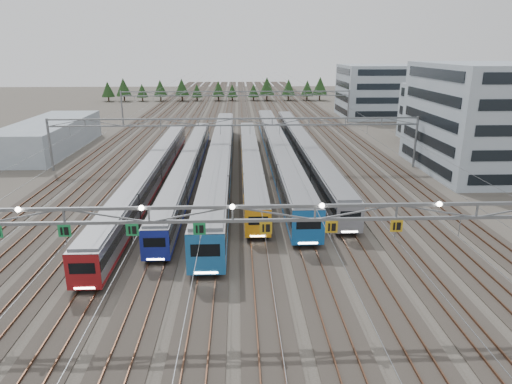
{
  "coord_description": "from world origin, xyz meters",
  "views": [
    {
      "loc": [
        0.46,
        -28.85,
        17.97
      ],
      "look_at": [
        2.24,
        16.82,
        3.5
      ],
      "focal_mm": 32.0,
      "sensor_mm": 36.0,
      "label": 1
    }
  ],
  "objects_px": {
    "depot_bldg_south": "(489,119)",
    "gantry_near": "(232,218)",
    "train_d": "(251,160)",
    "gantry_mid": "(235,128)",
    "depot_bldg_mid": "(447,115)",
    "train_e": "(277,149)",
    "gantry_far": "(236,97)",
    "train_a": "(152,173)",
    "west_shed": "(50,136)",
    "train_f": "(303,148)",
    "depot_bldg_north": "(382,91)",
    "train_c": "(221,157)",
    "train_b": "(189,165)"
  },
  "relations": [
    {
      "from": "depot_bldg_south",
      "to": "gantry_near",
      "type": "bearing_deg",
      "value": -135.1
    },
    {
      "from": "train_d",
      "to": "gantry_mid",
      "type": "xyz_separation_m",
      "value": [
        -2.25,
        2.5,
        4.47
      ]
    },
    {
      "from": "depot_bldg_south",
      "to": "depot_bldg_mid",
      "type": "xyz_separation_m",
      "value": [
        3.7,
        21.64,
        -2.42
      ]
    },
    {
      "from": "train_e",
      "to": "gantry_far",
      "type": "relative_size",
      "value": 1.21
    },
    {
      "from": "train_a",
      "to": "train_e",
      "type": "distance_m",
      "value": 22.06
    },
    {
      "from": "train_e",
      "to": "west_shed",
      "type": "relative_size",
      "value": 2.27
    },
    {
      "from": "train_f",
      "to": "depot_bldg_north",
      "type": "xyz_separation_m",
      "value": [
        28.28,
        50.04,
        4.8
      ]
    },
    {
      "from": "train_e",
      "to": "train_d",
      "type": "bearing_deg",
      "value": -126.83
    },
    {
      "from": "train_f",
      "to": "gantry_far",
      "type": "bearing_deg",
      "value": 105.81
    },
    {
      "from": "west_shed",
      "to": "train_d",
      "type": "bearing_deg",
      "value": -26.19
    },
    {
      "from": "train_e",
      "to": "west_shed",
      "type": "height_order",
      "value": "west_shed"
    },
    {
      "from": "train_c",
      "to": "depot_bldg_north",
      "type": "xyz_separation_m",
      "value": [
        41.78,
        57.31,
        4.53
      ]
    },
    {
      "from": "train_c",
      "to": "gantry_far",
      "type": "height_order",
      "value": "gantry_far"
    },
    {
      "from": "train_d",
      "to": "west_shed",
      "type": "height_order",
      "value": "west_shed"
    },
    {
      "from": "train_e",
      "to": "gantry_mid",
      "type": "height_order",
      "value": "gantry_mid"
    },
    {
      "from": "gantry_near",
      "to": "depot_bldg_north",
      "type": "height_order",
      "value": "depot_bldg_north"
    },
    {
      "from": "gantry_mid",
      "to": "depot_bldg_south",
      "type": "height_order",
      "value": "depot_bldg_south"
    },
    {
      "from": "train_a",
      "to": "train_d",
      "type": "distance_m",
      "value": 15.09
    },
    {
      "from": "train_b",
      "to": "train_c",
      "type": "relative_size",
      "value": 0.83
    },
    {
      "from": "gantry_mid",
      "to": "gantry_far",
      "type": "height_order",
      "value": "same"
    },
    {
      "from": "train_d",
      "to": "west_shed",
      "type": "bearing_deg",
      "value": 153.81
    },
    {
      "from": "train_c",
      "to": "train_d",
      "type": "xyz_separation_m",
      "value": [
        4.5,
        -0.49,
        -0.4
      ]
    },
    {
      "from": "gantry_mid",
      "to": "depot_bldg_south",
      "type": "xyz_separation_m",
      "value": [
        37.57,
        -2.63,
        1.57
      ]
    },
    {
      "from": "train_a",
      "to": "depot_bldg_south",
      "type": "height_order",
      "value": "depot_bldg_south"
    },
    {
      "from": "train_a",
      "to": "gantry_near",
      "type": "height_order",
      "value": "gantry_near"
    },
    {
      "from": "train_c",
      "to": "west_shed",
      "type": "relative_size",
      "value": 2.27
    },
    {
      "from": "train_b",
      "to": "depot_bldg_mid",
      "type": "bearing_deg",
      "value": 26.41
    },
    {
      "from": "gantry_far",
      "to": "depot_bldg_north",
      "type": "relative_size",
      "value": 2.56
    },
    {
      "from": "train_d",
      "to": "gantry_mid",
      "type": "distance_m",
      "value": 5.59
    },
    {
      "from": "train_b",
      "to": "train_e",
      "type": "distance_m",
      "value": 15.88
    },
    {
      "from": "train_b",
      "to": "depot_bldg_north",
      "type": "distance_m",
      "value": 76.05
    },
    {
      "from": "train_b",
      "to": "depot_bldg_south",
      "type": "xyz_separation_m",
      "value": [
        44.32,
        2.21,
        6.05
      ]
    },
    {
      "from": "train_d",
      "to": "gantry_far",
      "type": "height_order",
      "value": "gantry_far"
    },
    {
      "from": "gantry_far",
      "to": "gantry_mid",
      "type": "bearing_deg",
      "value": -90.0
    },
    {
      "from": "train_e",
      "to": "depot_bldg_south",
      "type": "height_order",
      "value": "depot_bldg_south"
    },
    {
      "from": "train_b",
      "to": "gantry_near",
      "type": "distance_m",
      "value": 36.29
    },
    {
      "from": "depot_bldg_north",
      "to": "train_e",
      "type": "bearing_deg",
      "value": -122.33
    },
    {
      "from": "depot_bldg_mid",
      "to": "train_e",
      "type": "bearing_deg",
      "value": -155.82
    },
    {
      "from": "train_b",
      "to": "depot_bldg_south",
      "type": "distance_m",
      "value": 44.78
    },
    {
      "from": "train_b",
      "to": "train_d",
      "type": "height_order",
      "value": "train_d"
    },
    {
      "from": "train_c",
      "to": "gantry_far",
      "type": "relative_size",
      "value": 1.21
    },
    {
      "from": "depot_bldg_south",
      "to": "west_shed",
      "type": "height_order",
      "value": "depot_bldg_south"
    },
    {
      "from": "train_d",
      "to": "depot_bldg_north",
      "type": "xyz_separation_m",
      "value": [
        37.28,
        57.8,
        4.92
      ]
    },
    {
      "from": "train_a",
      "to": "gantry_far",
      "type": "xyz_separation_m",
      "value": [
        11.25,
        54.25,
        4.41
      ]
    },
    {
      "from": "train_f",
      "to": "train_a",
      "type": "bearing_deg",
      "value": -147.19
    },
    {
      "from": "gantry_near",
      "to": "depot_bldg_north",
      "type": "distance_m",
      "value": 103.31
    },
    {
      "from": "train_a",
      "to": "west_shed",
      "type": "xyz_separation_m",
      "value": [
        -22.96,
        24.68,
        0.63
      ]
    },
    {
      "from": "train_d",
      "to": "gantry_mid",
      "type": "relative_size",
      "value": 0.92
    },
    {
      "from": "train_c",
      "to": "train_f",
      "type": "bearing_deg",
      "value": 28.3
    },
    {
      "from": "train_b",
      "to": "gantry_mid",
      "type": "relative_size",
      "value": 1.01
    }
  ]
}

